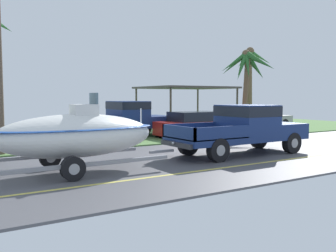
% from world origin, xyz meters
% --- Properties ---
extents(ground, '(36.00, 22.00, 0.11)m').
position_xyz_m(ground, '(0.00, 8.38, -0.01)').
color(ground, '#4C4C51').
extents(pickup_truck_towing, '(5.79, 2.02, 1.86)m').
position_xyz_m(pickup_truck_towing, '(-1.40, -0.03, 1.03)').
color(pickup_truck_towing, navy).
rests_on(pickup_truck_towing, ground).
extents(boat_on_trailer, '(5.94, 2.37, 2.29)m').
position_xyz_m(boat_on_trailer, '(-8.04, -0.03, 1.07)').
color(boat_on_trailer, gray).
rests_on(boat_on_trailer, ground).
extents(parked_pickup_background, '(5.67, 2.16, 1.93)m').
position_xyz_m(parked_pickup_background, '(-2.66, 7.53, 1.07)').
color(parked_pickup_background, navy).
rests_on(parked_pickup_background, ground).
extents(parked_sedan_near, '(4.74, 1.87, 1.38)m').
position_xyz_m(parked_sedan_near, '(7.15, 7.74, 0.67)').
color(parked_sedan_near, '#99999E').
rests_on(parked_sedan_near, ground).
extents(parked_sedan_far, '(4.77, 1.84, 1.38)m').
position_xyz_m(parked_sedan_far, '(0.58, 5.59, 0.67)').
color(parked_sedan_far, '#B21E19').
rests_on(parked_sedan_far, ground).
extents(carport_awning, '(6.41, 5.40, 2.91)m').
position_xyz_m(carport_awning, '(5.03, 13.12, 2.78)').
color(carport_awning, '#4C4238').
rests_on(carport_awning, ground).
extents(palm_tree_near_left, '(3.27, 3.10, 6.00)m').
position_xyz_m(palm_tree_near_left, '(9.75, 11.32, 4.41)').
color(palm_tree_near_left, brown).
rests_on(palm_tree_near_left, ground).
extents(palm_tree_mid, '(2.91, 3.19, 4.85)m').
position_xyz_m(palm_tree_mid, '(4.01, 5.56, 3.74)').
color(palm_tree_mid, brown).
rests_on(palm_tree_mid, ground).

